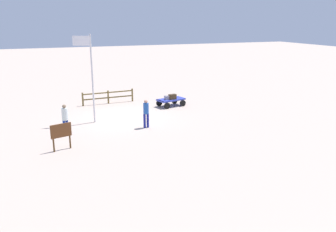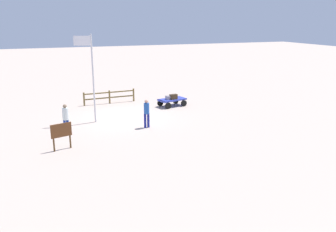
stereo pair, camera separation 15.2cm
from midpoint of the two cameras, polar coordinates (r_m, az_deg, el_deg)
ground_plane at (r=22.58m, az=-6.56°, el=-0.19°), size 120.00×120.00×0.00m
luggage_cart at (r=25.17m, az=0.79°, el=2.49°), size 2.12×1.51×0.55m
suitcase_navy at (r=24.91m, az=0.39°, el=3.01°), size 0.55×0.41×0.27m
suitcase_dark at (r=24.93m, az=1.08°, el=3.12°), size 0.56×0.38×0.36m
worker_lead at (r=20.08m, az=-3.27°, el=0.70°), size 0.34×0.34×1.65m
worker_trailing at (r=19.79m, az=-16.02°, el=-0.13°), size 0.46×0.46×1.63m
flagpole at (r=21.16m, az=-12.18°, el=7.15°), size 1.03×0.24×5.23m
signboard at (r=17.39m, az=-16.62°, el=-2.57°), size 0.98×0.34×1.30m
wooden_fence at (r=26.35m, az=-9.28°, el=3.23°), size 3.85×0.29×0.97m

